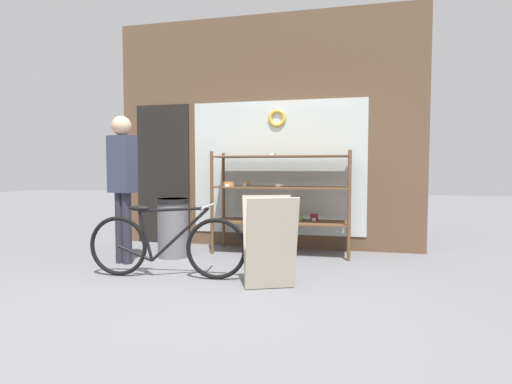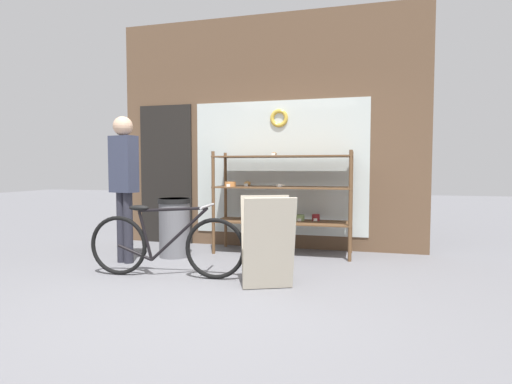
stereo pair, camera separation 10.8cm
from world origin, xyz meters
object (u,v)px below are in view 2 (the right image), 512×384
object	(u,v)px
bicycle	(165,244)
pedestrian	(124,176)
trash_bin	(175,225)
display_case	(282,191)
sandwich_board	(268,242)

from	to	relation	value
bicycle	pedestrian	distance (m)	1.15
trash_bin	pedestrian	bearing A→B (deg)	-132.91
display_case	trash_bin	xyz separation A→B (m)	(-1.31, -0.53, -0.43)
display_case	bicycle	bearing A→B (deg)	-123.58
bicycle	pedestrian	size ratio (longest dim) A/B	0.96
bicycle	pedestrian	xyz separation A→B (m)	(-0.78, 0.47, 0.71)
sandwich_board	trash_bin	distance (m)	1.83
sandwich_board	pedestrian	bearing A→B (deg)	140.24
sandwich_board	pedestrian	size ratio (longest dim) A/B	0.50
display_case	trash_bin	bearing A→B (deg)	-158.18
bicycle	pedestrian	bearing A→B (deg)	143.63
bicycle	sandwich_board	distance (m)	1.15
bicycle	trash_bin	world-z (taller)	bicycle
sandwich_board	trash_bin	bearing A→B (deg)	122.01
display_case	trash_bin	size ratio (longest dim) A/B	2.41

